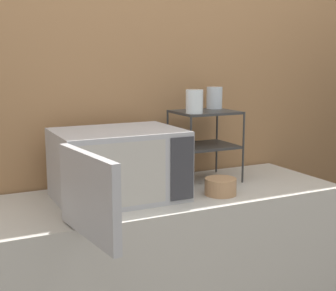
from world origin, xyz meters
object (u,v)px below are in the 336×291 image
object	(u,v)px
dish_rack	(205,130)
glass_front_left	(194,101)
glass_back_right	(214,98)
microwave	(117,166)
bowl	(220,187)

from	to	relation	value
dish_rack	glass_front_left	size ratio (longest dim) A/B	3.14
dish_rack	glass_front_left	xyz separation A→B (m)	(-0.10, -0.07, 0.15)
glass_back_right	microwave	bearing A→B (deg)	-161.65
glass_front_left	bowl	xyz separation A→B (m)	(0.04, -0.18, -0.36)
glass_front_left	glass_back_right	bearing A→B (deg)	36.36
glass_front_left	bowl	world-z (taller)	glass_front_left
glass_front_left	glass_back_right	world-z (taller)	same
glass_front_left	glass_back_right	size ratio (longest dim) A/B	1.00
glass_back_right	glass_front_left	bearing A→B (deg)	-143.64
microwave	glass_back_right	world-z (taller)	glass_back_right
microwave	dish_rack	bearing A→B (deg)	13.94
microwave	dish_rack	world-z (taller)	dish_rack
glass_back_right	bowl	distance (m)	0.51
glass_back_right	dish_rack	bearing A→B (deg)	-142.58
microwave	bowl	size ratio (longest dim) A/B	5.68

